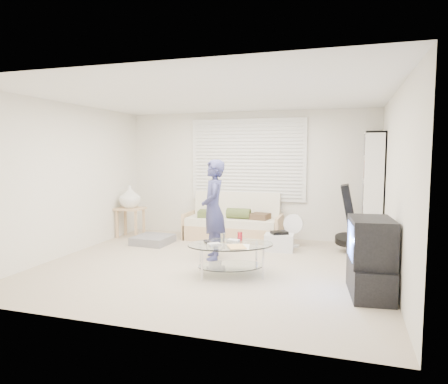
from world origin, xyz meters
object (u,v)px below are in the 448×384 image
(coffee_table, at_px, (230,250))
(futon_sofa, at_px, (233,224))
(tv_unit, at_px, (370,258))
(bookshelf, at_px, (372,192))

(coffee_table, bearing_deg, futon_sofa, 104.86)
(futon_sofa, bearing_deg, tv_unit, -46.07)
(bookshelf, xyz_separation_m, coffee_table, (-1.93, -2.07, -0.67))
(bookshelf, distance_m, coffee_table, 2.91)
(futon_sofa, relative_size, tv_unit, 2.02)
(bookshelf, xyz_separation_m, tv_unit, (-0.12, -2.34, -0.57))
(bookshelf, relative_size, tv_unit, 2.20)
(bookshelf, bearing_deg, futon_sofa, 176.81)
(bookshelf, distance_m, tv_unit, 2.41)
(futon_sofa, height_order, coffee_table, futon_sofa)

